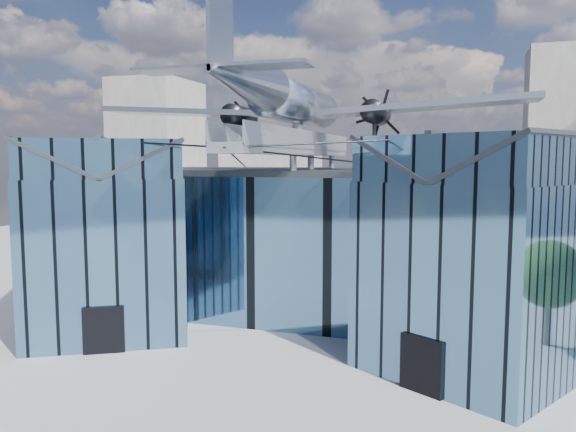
% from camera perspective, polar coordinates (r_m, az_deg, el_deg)
% --- Properties ---
extents(ground_plane, '(120.00, 120.00, 0.00)m').
position_cam_1_polar(ground_plane, '(33.21, -1.10, -12.80)').
color(ground_plane, gray).
extents(museum, '(32.88, 24.50, 17.60)m').
position_cam_1_polar(museum, '(37.36, 1.81, -1.97)').
color(museum, teal).
rests_on(museum, ground).
extents(bg_towers, '(77.00, 24.50, 26.00)m').
position_cam_1_polar(bg_towers, '(80.71, 11.78, 5.28)').
color(bg_towers, gray).
rests_on(bg_towers, ground).
extents(tree_side_w, '(4.03, 4.03, 5.20)m').
position_cam_1_polar(tree_side_w, '(49.73, -20.63, -2.74)').
color(tree_side_w, '#392616').
rests_on(tree_side_w, ground).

